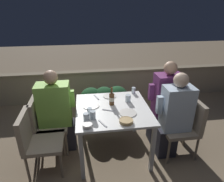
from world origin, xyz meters
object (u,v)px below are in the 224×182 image
Objects in this scene: beer_bottle at (112,98)px; chair_left_near at (36,137)px; chair_left_far at (44,120)px; chair_right_near at (186,122)px; person_blue_shirt at (173,116)px; person_green_blouse at (58,112)px; chair_right_far at (175,111)px; person_purple_stripe at (164,103)px.

chair_left_near is at bearing -163.22° from beer_bottle.
beer_bottle reaches higher than chair_left_far.
person_blue_shirt is at bearing -180.00° from chair_right_near.
person_blue_shirt is at bearing -12.67° from person_green_blouse.
chair_right_far is 0.25m from person_purple_stripe.
chair_left_near is 0.68× the size of person_blue_shirt.
chair_left_near is at bearing -178.67° from chair_right_near.
chair_left_far is at bearing 84.77° from chair_left_near.
person_green_blouse is at bearing 0.00° from chair_left_far.
person_purple_stripe is 0.83m from beer_bottle.
chair_left_far is 1.02m from beer_bottle.
chair_right_far is 1.06m from beer_bottle.
chair_left_near is at bearing -95.23° from chair_left_far.
person_blue_shirt is at bearing -120.65° from chair_right_far.
chair_right_near is 0.23m from person_blue_shirt.
chair_left_near and chair_right_far have the same top height.
chair_left_far and chair_right_near have the same top height.
person_blue_shirt reaches higher than beer_bottle.
person_blue_shirt is (1.57, -0.35, 0.01)m from person_green_blouse.
person_blue_shirt is 0.87m from beer_bottle.
person_green_blouse is at bearing 59.34° from chair_left_near.
chair_right_far is (-0.00, 0.33, 0.00)m from chair_right_near.
person_purple_stripe is at bearing -0.85° from person_green_blouse.
chair_left_near is 2.04m from chair_right_far.
person_blue_shirt is (1.81, 0.05, 0.12)m from chair_left_near.
person_blue_shirt reaches higher than chair_left_far.
chair_right_far is at bearing 59.35° from person_blue_shirt.
chair_right_far is at bearing -0.75° from person_green_blouse.
person_blue_shirt reaches higher than chair_right_far.
person_green_blouse is at bearing 172.59° from beer_bottle.
chair_left_near is 0.65× the size of person_purple_stripe.
person_purple_stripe is at bearing -0.75° from chair_left_far.
chair_left_far is 1.77m from person_purple_stripe.
chair_left_near is at bearing -168.21° from person_purple_stripe.
beer_bottle is at bearing -7.41° from person_green_blouse.
person_purple_stripe reaches higher than person_blue_shirt.
chair_left_far is at bearing 179.32° from chair_right_far.
chair_right_near and chair_right_far have the same top height.
chair_right_near is at bearing -10.16° from chair_left_far.
chair_right_near is at bearing -14.12° from beer_bottle.
chair_left_near is 0.68× the size of person_green_blouse.
person_green_blouse is 0.99× the size of person_blue_shirt.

